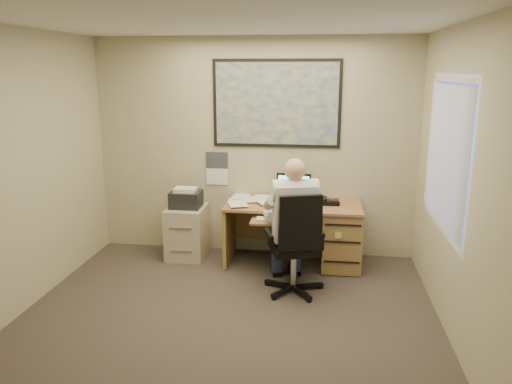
# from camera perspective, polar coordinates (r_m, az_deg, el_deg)

# --- Properties ---
(room_shell) EXTENTS (4.00, 4.50, 2.70)m
(room_shell) POSITION_cam_1_polar(r_m,az_deg,el_deg) (4.06, -4.58, 0.21)
(room_shell) COLOR #3A332D
(room_shell) RESTS_ON ground
(desk) EXTENTS (1.60, 0.97, 1.08)m
(desk) POSITION_cam_1_polar(r_m,az_deg,el_deg) (6.05, 7.39, -4.22)
(desk) COLOR #A66F47
(desk) RESTS_ON ground
(world_map) EXTENTS (1.56, 0.03, 1.06)m
(world_map) POSITION_cam_1_polar(r_m,az_deg,el_deg) (6.13, 2.35, 10.05)
(world_map) COLOR #1E4C93
(world_map) RESTS_ON room_shell
(wall_calendar) EXTENTS (0.28, 0.01, 0.42)m
(wall_calendar) POSITION_cam_1_polar(r_m,az_deg,el_deg) (6.36, -4.47, 2.69)
(wall_calendar) COLOR white
(wall_calendar) RESTS_ON room_shell
(window_blinds) EXTENTS (0.06, 1.40, 1.30)m
(window_blinds) POSITION_cam_1_polar(r_m,az_deg,el_deg) (4.85, 20.99, 3.98)
(window_blinds) COLOR beige
(window_blinds) RESTS_ON room_shell
(filing_cabinet) EXTENTS (0.46, 0.55, 0.89)m
(filing_cabinet) POSITION_cam_1_polar(r_m,az_deg,el_deg) (6.32, -7.88, -4.00)
(filing_cabinet) COLOR #B9AD95
(filing_cabinet) RESTS_ON ground
(office_chair) EXTENTS (0.83, 0.83, 1.11)m
(office_chair) POSITION_cam_1_polar(r_m,az_deg,el_deg) (5.29, 4.12, -8.17)
(office_chair) COLOR black
(office_chair) RESTS_ON ground
(person) EXTENTS (0.80, 0.98, 1.43)m
(person) POSITION_cam_1_polar(r_m,az_deg,el_deg) (5.23, 4.42, -3.89)
(person) COLOR silver
(person) RESTS_ON office_chair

